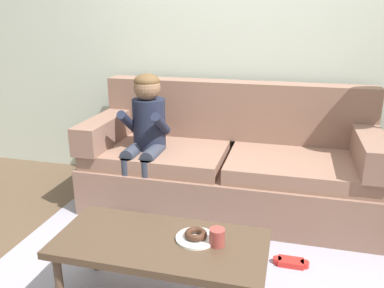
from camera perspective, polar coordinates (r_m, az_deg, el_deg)
The scene contains 10 objects.
ground at distance 2.67m, azimuth 0.76°, elevation -16.68°, with size 10.00×10.00×0.00m, color brown.
wall_back at distance 3.56m, azimuth 6.41°, elevation 16.11°, with size 8.00×0.10×2.80m, color beige.
area_rug at distance 2.47m, azimuth -0.70°, elevation -19.79°, with size 2.50×1.68×0.01m, color #9993A3.
couch at distance 3.24m, azimuth 5.30°, elevation -3.11°, with size 2.27×0.90×0.99m.
coffee_table at distance 2.13m, azimuth -4.59°, elevation -14.75°, with size 1.11×0.52×0.41m.
person_child at distance 3.09m, azimuth -6.73°, elevation 2.05°, with size 0.34×0.58×1.10m.
plate at distance 2.10m, azimuth 0.55°, elevation -13.54°, with size 0.21×0.21×0.01m, color white.
donut at distance 2.09m, azimuth 0.55°, elevation -12.96°, with size 0.12×0.12×0.04m, color #422619.
mug at distance 2.04m, azimuth 3.66°, elevation -13.36°, with size 0.08×0.08×0.09m, color #993D38.
toy_controller at distance 2.68m, azimuth 14.16°, elevation -16.44°, with size 0.23×0.09×0.05m.
Camera 1 is at (0.51, -2.13, 1.53)m, focal length 36.68 mm.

